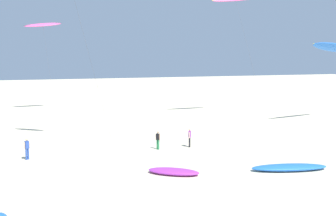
{
  "coord_description": "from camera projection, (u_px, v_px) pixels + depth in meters",
  "views": [
    {
      "loc": [
        -6.17,
        -7.84,
        8.08
      ],
      "look_at": [
        3.88,
        17.55,
        4.58
      ],
      "focal_mm": 41.19,
      "sensor_mm": 36.0,
      "label": 1
    }
  ],
  "objects": [
    {
      "name": "grounded_kite_1",
      "position": [
        174.0,
        171.0,
        27.09
      ],
      "size": [
        3.78,
        3.3,
        0.41
      ],
      "color": "purple",
      "rests_on": "ground"
    },
    {
      "name": "grounded_kite_0",
      "position": [
        289.0,
        167.0,
        28.04
      ],
      "size": [
        5.84,
        2.94,
        0.44
      ],
      "color": "blue",
      "rests_on": "ground"
    },
    {
      "name": "person_near_right",
      "position": [
        158.0,
        139.0,
        34.43
      ],
      "size": [
        0.32,
        0.46,
        1.67
      ],
      "color": "#338E56",
      "rests_on": "ground"
    },
    {
      "name": "person_far_watcher",
      "position": [
        190.0,
        137.0,
        35.34
      ],
      "size": [
        0.33,
        0.44,
        1.74
      ],
      "color": "black",
      "rests_on": "ground"
    },
    {
      "name": "flying_kite_0",
      "position": [
        43.0,
        25.0,
        58.1
      ],
      "size": [
        5.53,
        5.28,
        13.84
      ],
      "color": "#EA5193",
      "rests_on": "ground"
    },
    {
      "name": "person_near_left",
      "position": [
        27.0,
        148.0,
        30.91
      ],
      "size": [
        0.47,
        0.31,
        1.77
      ],
      "color": "#284CA3",
      "rests_on": "ground"
    },
    {
      "name": "flying_kite_1",
      "position": [
        335.0,
        48.0,
        48.49
      ],
      "size": [
        8.99,
        8.82,
        10.44
      ],
      "color": "blue",
      "rests_on": "ground"
    }
  ]
}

